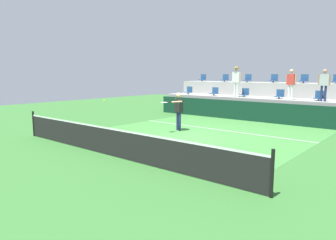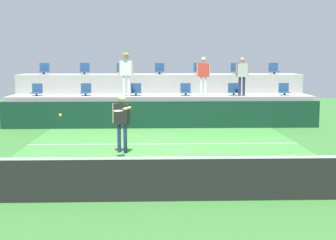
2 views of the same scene
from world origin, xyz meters
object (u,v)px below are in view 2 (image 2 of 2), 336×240
(stadium_chair_lower_far_right, at_px, (284,90))
(spectator_in_white, at_px, (203,73))
(stadium_chair_upper_center, at_px, (160,70))
(stadium_chair_upper_right, at_px, (236,69))
(stadium_chair_lower_right, at_px, (233,90))
(spectator_in_grey, at_px, (242,73))
(tennis_ball, at_px, (60,115))
(stadium_chair_lower_mid_right, at_px, (186,90))
(tennis_player, at_px, (122,117))
(stadium_chair_lower_mid_left, at_px, (136,90))
(stadium_chair_upper_mid_left, at_px, (121,70))
(stadium_chair_lower_left, at_px, (86,91))
(stadium_chair_upper_far_right, at_px, (274,69))
(stadium_chair_lower_far_left, at_px, (37,91))
(spectator_with_hat, at_px, (126,69))
(stadium_chair_upper_far_left, at_px, (44,70))
(stadium_chair_upper_mid_right, at_px, (198,69))
(stadium_chair_upper_left, at_px, (85,70))

(stadium_chair_lower_far_right, relative_size, spectator_in_white, 0.32)
(stadium_chair_upper_center, distance_m, stadium_chair_upper_right, 3.57)
(stadium_chair_lower_right, height_order, stadium_chair_lower_far_right, same)
(stadium_chair_lower_right, distance_m, spectator_in_grey, 0.90)
(stadium_chair_upper_center, relative_size, tennis_ball, 7.65)
(stadium_chair_lower_mid_right, xyz_separation_m, tennis_player, (-2.37, -6.25, -0.37))
(stadium_chair_lower_mid_left, relative_size, spectator_in_white, 0.32)
(stadium_chair_upper_mid_left, relative_size, spectator_in_white, 0.32)
(stadium_chair_lower_left, xyz_separation_m, stadium_chair_upper_far_right, (8.57, 1.80, 0.85))
(stadium_chair_lower_far_left, distance_m, spectator_in_white, 7.15)
(stadium_chair_lower_far_left, relative_size, stadium_chair_lower_mid_left, 1.00)
(stadium_chair_upper_mid_left, relative_size, spectator_with_hat, 0.28)
(tennis_player, relative_size, spectator_with_hat, 0.97)
(stadium_chair_lower_far_right, height_order, stadium_chair_upper_far_left, stadium_chair_upper_far_left)
(stadium_chair_lower_mid_right, relative_size, tennis_ball, 7.65)
(stadium_chair_lower_far_left, bearing_deg, stadium_chair_lower_far_right, 0.00)
(stadium_chair_lower_far_right, distance_m, spectator_in_white, 3.68)
(stadium_chair_upper_mid_left, distance_m, tennis_ball, 11.43)
(stadium_chair_lower_far_right, bearing_deg, stadium_chair_upper_right, 135.26)
(stadium_chair_lower_far_right, distance_m, tennis_player, 9.14)
(stadium_chair_upper_center, bearing_deg, stadium_chair_lower_mid_right, -58.74)
(stadium_chair_lower_far_left, distance_m, stadium_chair_upper_mid_right, 7.37)
(stadium_chair_upper_right, height_order, tennis_ball, stadium_chair_upper_right)
(stadium_chair_upper_left, relative_size, tennis_ball, 7.65)
(stadium_chair_upper_far_right, relative_size, spectator_in_grey, 0.32)
(stadium_chair_upper_far_left, xyz_separation_m, tennis_player, (4.08, -8.05, -1.22))
(stadium_chair_upper_left, height_order, spectator_in_grey, spectator_in_grey)
(stadium_chair_upper_far_right, bearing_deg, stadium_chair_upper_left, 180.00)
(stadium_chair_upper_mid_left, bearing_deg, stadium_chair_lower_left, -128.28)
(tennis_player, distance_m, spectator_with_hat, 6.01)
(stadium_chair_lower_far_right, relative_size, stadium_chair_upper_mid_left, 1.00)
(stadium_chair_upper_mid_left, relative_size, stadium_chair_upper_right, 1.00)
(stadium_chair_lower_right, height_order, stadium_chair_upper_mid_left, stadium_chair_upper_mid_left)
(stadium_chair_lower_left, distance_m, stadium_chair_upper_far_right, 8.80)
(stadium_chair_upper_mid_right, bearing_deg, tennis_ball, -110.62)
(stadium_chair_upper_center, xyz_separation_m, spectator_in_white, (1.82, -2.18, -0.08))
(stadium_chair_upper_right, height_order, stadium_chair_upper_far_right, same)
(stadium_chair_upper_left, bearing_deg, stadium_chair_upper_right, 0.00)
(stadium_chair_lower_far_right, bearing_deg, tennis_player, -136.81)
(stadium_chair_lower_mid_right, height_order, spectator_with_hat, spectator_with_hat)
(stadium_chair_lower_mid_right, distance_m, stadium_chair_lower_far_right, 4.30)
(stadium_chair_lower_right, distance_m, tennis_ball, 11.12)
(stadium_chair_upper_mid_left, height_order, stadium_chair_upper_center, same)
(stadium_chair_upper_left, bearing_deg, spectator_in_white, -22.39)
(stadium_chair_upper_mid_right, xyz_separation_m, stadium_chair_upper_right, (1.76, 0.00, 0.00))
(stadium_chair_upper_mid_right, distance_m, spectator_in_grey, 2.73)
(tennis_player, bearing_deg, stadium_chair_lower_left, 107.11)
(stadium_chair_lower_far_right, xyz_separation_m, stadium_chair_upper_far_left, (-10.74, 1.80, 0.85))
(spectator_with_hat, bearing_deg, stadium_chair_lower_mid_right, 8.62)
(stadium_chair_upper_right, height_order, spectator_in_white, spectator_in_white)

